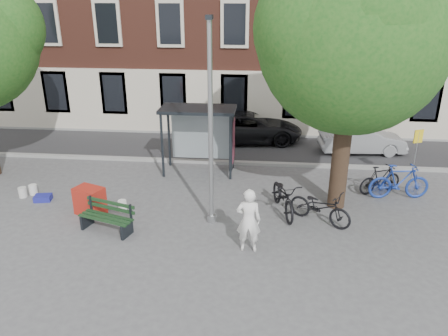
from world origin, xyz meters
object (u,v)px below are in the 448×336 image
bike_a (320,207)px  bike_b (399,182)px  bike_c (283,196)px  notice_sign (417,144)px  bike_d (380,179)px  red_stand (90,201)px  painter (249,220)px  car_silver (362,140)px  bus_shelter (209,125)px  bench (107,218)px  lamppost (211,137)px  car_dark (249,127)px

bike_a → bike_b: bike_b is taller
bike_c → notice_sign: notice_sign is taller
bike_d → red_stand: bike_d is taller
painter → notice_sign: bearing=-139.5°
bike_d → notice_sign: 1.88m
bike_c → car_silver: bearing=45.1°
bike_d → red_stand: bearing=78.6°
red_stand → notice_sign: notice_sign is taller
bike_a → bike_b: size_ratio=0.98×
painter → bus_shelter: bearing=-72.3°
bench → bike_b: bearing=36.8°
notice_sign → bike_b: bearing=-146.2°
lamppost → red_stand: bearing=177.5°
bike_d → notice_sign: size_ratio=0.80×
painter → bike_b: bearing=-143.1°
bike_b → bike_d: bearing=44.8°
car_silver → painter: bearing=145.8°
painter → notice_sign: notice_sign is taller
bike_b → red_stand: bearing=95.1°
painter → bike_a: bearing=-140.2°
bike_a → red_stand: (-7.28, -0.13, -0.09)m
bus_shelter → bike_d: (6.29, -1.39, -1.40)m
red_stand → car_dark: bearing=59.2°
bike_b → red_stand: (-10.16, -2.13, -0.18)m
bus_shelter → bike_a: 5.65m
painter → bench: bearing=-9.0°
notice_sign → bus_shelter: bearing=152.7°
lamppost → bike_c: (2.22, 0.84, -2.20)m
bus_shelter → notice_sign: bus_shelter is taller
bike_b → bike_c: (-3.98, -1.46, -0.04)m
bike_b → car_silver: size_ratio=0.56×
bike_b → bike_d: bike_b is taller
car_dark → lamppost: bearing=167.2°
car_silver → lamppost: bearing=134.6°
bike_b → notice_sign: notice_sign is taller
bench → car_dark: car_dark is taller
red_stand → bike_d: bearing=14.8°
bike_c → painter: bearing=-128.0°
lamppost → bus_shelter: lamppost is taller
bike_b → bike_d: size_ratio=1.22×
painter → bike_d: 6.16m
bike_d → car_silver: (0.16, 4.21, 0.10)m
car_dark → notice_sign: (6.22, -4.61, 0.90)m
bus_shelter → bench: (-2.42, -4.94, -1.52)m
bench → bike_a: size_ratio=0.87×
bike_c → car_dark: size_ratio=0.44×
car_silver → red_stand: car_silver is taller
bike_d → notice_sign: bearing=-85.5°
bike_b → notice_sign: 1.74m
lamppost → bike_b: (6.20, 2.30, -2.16)m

